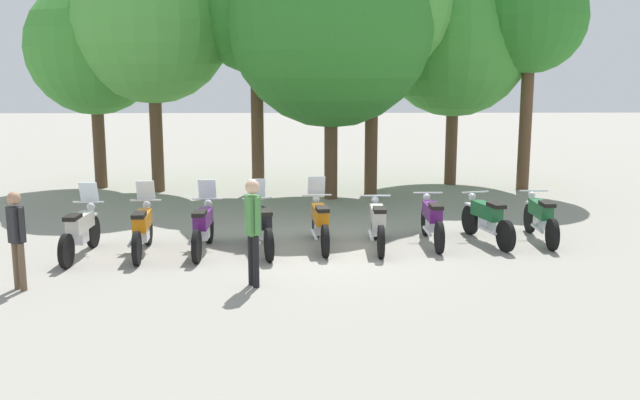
{
  "coord_description": "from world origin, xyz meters",
  "views": [
    {
      "loc": [
        -0.22,
        -14.36,
        3.72
      ],
      "look_at": [
        0.0,
        0.5,
        0.9
      ],
      "focal_mm": 40.98,
      "sensor_mm": 36.0,
      "label": 1
    }
  ],
  "objects_px": {
    "motorcycle_1": "(142,228)",
    "tree_4": "(373,3)",
    "motorcycle_7": "(487,219)",
    "person_0": "(253,223)",
    "tree_1": "(152,24)",
    "tree_2": "(256,14)",
    "person_1": "(17,233)",
    "tree_5": "(455,41)",
    "motorcycle_4": "(320,222)",
    "motorcycle_8": "(540,217)",
    "tree_0": "(94,48)",
    "motorcycle_2": "(203,226)",
    "motorcycle_6": "(432,220)",
    "motorcycle_3": "(262,225)",
    "motorcycle_5": "(378,223)",
    "motorcycle_0": "(80,230)",
    "tree_6": "(531,18)",
    "tree_3": "(331,24)"
  },
  "relations": [
    {
      "from": "tree_3",
      "to": "tree_4",
      "type": "distance_m",
      "value": 1.41
    },
    {
      "from": "motorcycle_3",
      "to": "motorcycle_5",
      "type": "height_order",
      "value": "motorcycle_3"
    },
    {
      "from": "motorcycle_4",
      "to": "motorcycle_8",
      "type": "distance_m",
      "value": 4.67
    },
    {
      "from": "motorcycle_4",
      "to": "motorcycle_7",
      "type": "distance_m",
      "value": 3.5
    },
    {
      "from": "motorcycle_6",
      "to": "tree_5",
      "type": "height_order",
      "value": "tree_5"
    },
    {
      "from": "motorcycle_0",
      "to": "person_0",
      "type": "xyz_separation_m",
      "value": [
        3.49,
        -1.97,
        0.57
      ]
    },
    {
      "from": "person_1",
      "to": "tree_4",
      "type": "distance_m",
      "value": 11.73
    },
    {
      "from": "person_1",
      "to": "tree_2",
      "type": "relative_size",
      "value": 0.24
    },
    {
      "from": "tree_4",
      "to": "tree_5",
      "type": "height_order",
      "value": "tree_4"
    },
    {
      "from": "motorcycle_1",
      "to": "person_0",
      "type": "xyz_separation_m",
      "value": [
        2.33,
        -2.14,
        0.57
      ]
    },
    {
      "from": "motorcycle_8",
      "to": "motorcycle_2",
      "type": "bearing_deg",
      "value": 97.13
    },
    {
      "from": "tree_0",
      "to": "tree_1",
      "type": "height_order",
      "value": "tree_1"
    },
    {
      "from": "motorcycle_0",
      "to": "tree_6",
      "type": "bearing_deg",
      "value": -53.9
    },
    {
      "from": "tree_4",
      "to": "motorcycle_1",
      "type": "bearing_deg",
      "value": -127.89
    },
    {
      "from": "motorcycle_4",
      "to": "motorcycle_5",
      "type": "bearing_deg",
      "value": -100.94
    },
    {
      "from": "person_0",
      "to": "tree_2",
      "type": "relative_size",
      "value": 0.27
    },
    {
      "from": "person_1",
      "to": "tree_5",
      "type": "xyz_separation_m",
      "value": [
        9.16,
        10.55,
        3.37
      ]
    },
    {
      "from": "motorcycle_1",
      "to": "tree_4",
      "type": "xyz_separation_m",
      "value": [
        5.01,
        6.44,
        4.78
      ]
    },
    {
      "from": "tree_2",
      "to": "tree_5",
      "type": "relative_size",
      "value": 1.02
    },
    {
      "from": "tree_0",
      "to": "motorcycle_5",
      "type": "bearing_deg",
      "value": -43.88
    },
    {
      "from": "person_1",
      "to": "tree_5",
      "type": "relative_size",
      "value": 0.25
    },
    {
      "from": "motorcycle_2",
      "to": "motorcycle_6",
      "type": "distance_m",
      "value": 4.69
    },
    {
      "from": "person_1",
      "to": "motorcycle_8",
      "type": "bearing_deg",
      "value": -34.46
    },
    {
      "from": "tree_0",
      "to": "tree_2",
      "type": "relative_size",
      "value": 0.9
    },
    {
      "from": "motorcycle_7",
      "to": "tree_2",
      "type": "height_order",
      "value": "tree_2"
    },
    {
      "from": "motorcycle_3",
      "to": "motorcycle_4",
      "type": "relative_size",
      "value": 0.99
    },
    {
      "from": "motorcycle_8",
      "to": "tree_6",
      "type": "distance_m",
      "value": 7.83
    },
    {
      "from": "motorcycle_3",
      "to": "person_0",
      "type": "xyz_separation_m",
      "value": [
        0.02,
        -2.36,
        0.57
      ]
    },
    {
      "from": "person_1",
      "to": "person_0",
      "type": "bearing_deg",
      "value": -51.06
    },
    {
      "from": "tree_1",
      "to": "tree_5",
      "type": "height_order",
      "value": "tree_1"
    },
    {
      "from": "tree_5",
      "to": "tree_6",
      "type": "xyz_separation_m",
      "value": [
        1.95,
        -1.01,
        0.6
      ]
    },
    {
      "from": "tree_1",
      "to": "tree_5",
      "type": "relative_size",
      "value": 1.06
    },
    {
      "from": "person_1",
      "to": "tree_3",
      "type": "distance_m",
      "value": 10.46
    },
    {
      "from": "motorcycle_6",
      "to": "person_1",
      "type": "height_order",
      "value": "person_1"
    },
    {
      "from": "person_1",
      "to": "motorcycle_1",
      "type": "bearing_deg",
      "value": 3.16
    },
    {
      "from": "motorcycle_2",
      "to": "person_1",
      "type": "height_order",
      "value": "person_1"
    },
    {
      "from": "motorcycle_1",
      "to": "person_1",
      "type": "bearing_deg",
      "value": 141.66
    },
    {
      "from": "tree_1",
      "to": "tree_2",
      "type": "bearing_deg",
      "value": -0.82
    },
    {
      "from": "motorcycle_3",
      "to": "tree_6",
      "type": "xyz_separation_m",
      "value": [
        7.27,
        7.04,
        4.42
      ]
    },
    {
      "from": "motorcycle_7",
      "to": "tree_0",
      "type": "xyz_separation_m",
      "value": [
        -9.95,
        6.94,
        3.62
      ]
    },
    {
      "from": "tree_3",
      "to": "tree_4",
      "type": "relative_size",
      "value": 1.0
    },
    {
      "from": "tree_1",
      "to": "tree_6",
      "type": "relative_size",
      "value": 1.07
    },
    {
      "from": "motorcycle_6",
      "to": "motorcycle_1",
      "type": "bearing_deg",
      "value": 96.42
    },
    {
      "from": "motorcycle_2",
      "to": "motorcycle_0",
      "type": "bearing_deg",
      "value": 98.67
    },
    {
      "from": "tree_1",
      "to": "tree_2",
      "type": "height_order",
      "value": "tree_1"
    },
    {
      "from": "person_0",
      "to": "motorcycle_6",
      "type": "bearing_deg",
      "value": 8.68
    },
    {
      "from": "motorcycle_1",
      "to": "tree_1",
      "type": "distance_m",
      "value": 8.36
    },
    {
      "from": "motorcycle_7",
      "to": "person_0",
      "type": "relative_size",
      "value": 1.18
    },
    {
      "from": "tree_3",
      "to": "tree_5",
      "type": "relative_size",
      "value": 1.13
    },
    {
      "from": "tree_4",
      "to": "motorcycle_4",
      "type": "bearing_deg",
      "value": -104.5
    }
  ]
}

